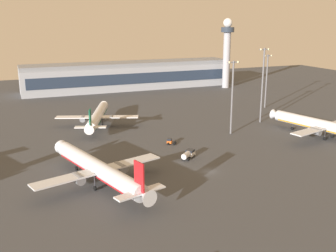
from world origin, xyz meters
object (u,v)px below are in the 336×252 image
at_px(airplane_taxiway_distant, 99,169).
at_px(apron_light_east, 267,78).
at_px(control_tower, 227,48).
at_px(airplane_far_stand, 97,116).
at_px(pushback_tug, 170,141).
at_px(airplane_terminal_side, 324,126).
at_px(apron_light_central, 263,81).
at_px(fuel_truck, 188,154).
at_px(apron_light_west, 232,93).

distance_m(airplane_taxiway_distant, apron_light_east, 114.52).
xyz_separation_m(control_tower, apron_light_east, (-11.80, -58.34, -9.71)).
bearing_deg(airplane_far_stand, control_tower, 53.56).
height_order(control_tower, pushback_tug, control_tower).
distance_m(airplane_terminal_side, apron_light_central, 31.37).
relative_size(control_tower, fuel_truck, 6.92).
relative_size(pushback_tug, apron_light_central, 0.12).
relative_size(fuel_truck, apron_light_east, 0.24).
relative_size(airplane_terminal_side, apron_light_east, 1.74).
bearing_deg(airplane_taxiway_distant, fuel_truck, 2.19).
bearing_deg(airplane_taxiway_distant, apron_light_east, 16.77).
bearing_deg(fuel_truck, apron_light_east, 87.42).
bearing_deg(airplane_taxiway_distant, airplane_far_stand, 61.74).
xyz_separation_m(airplane_terminal_side, fuel_truck, (-54.61, -1.49, -3.03)).
relative_size(airplane_terminal_side, apron_light_central, 1.46).
distance_m(airplane_terminal_side, fuel_truck, 54.72).
height_order(airplane_terminal_side, apron_light_east, apron_light_east).
relative_size(control_tower, airplane_terminal_side, 0.95).
distance_m(control_tower, airplane_taxiway_distant, 162.72).
xyz_separation_m(fuel_truck, apron_light_west, (26.27, 18.68, 14.14)).
bearing_deg(pushback_tug, airplane_terminal_side, -70.80).
bearing_deg(airplane_terminal_side, airplane_taxiway_distant, 172.83).
distance_m(pushback_tug, apron_light_west, 30.09).
bearing_deg(pushback_tug, airplane_far_stand, 61.86).
bearing_deg(pushback_tug, apron_light_central, -40.17).
distance_m(fuel_truck, apron_light_west, 35.20).
relative_size(airplane_terminal_side, apron_light_west, 1.63).
xyz_separation_m(airplane_terminal_side, airplane_far_stand, (-72.42, 46.56, -0.30)).
height_order(pushback_tug, apron_light_central, apron_light_central).
bearing_deg(control_tower, apron_light_west, -119.03).
height_order(pushback_tug, apron_light_east, apron_light_east).
height_order(fuel_truck, apron_light_west, apron_light_west).
relative_size(fuel_truck, apron_light_central, 0.20).
height_order(airplane_terminal_side, airplane_far_stand, airplane_terminal_side).
bearing_deg(pushback_tug, fuel_truck, -147.11).
bearing_deg(control_tower, airplane_taxiway_distant, -131.66).
distance_m(airplane_taxiway_distant, apron_light_west, 64.22).
height_order(airplane_terminal_side, pushback_tug, airplane_terminal_side).
distance_m(airplane_taxiway_distant, airplane_far_stand, 59.41).
bearing_deg(airplane_far_stand, pushback_tug, -41.20).
distance_m(control_tower, airplane_terminal_side, 113.19).
distance_m(control_tower, fuel_truck, 136.85).
relative_size(pushback_tug, fuel_truck, 0.58).
height_order(airplane_taxiway_distant, apron_light_west, apron_light_west).
distance_m(pushback_tug, apron_light_east, 76.36).
distance_m(control_tower, airplane_far_stand, 115.58).
bearing_deg(pushback_tug, control_tower, -5.68).
distance_m(airplane_taxiway_distant, apron_light_central, 87.02).
xyz_separation_m(fuel_truck, apron_light_central, (46.63, 28.99, 15.84)).
bearing_deg(control_tower, airplane_terminal_side, -101.74).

